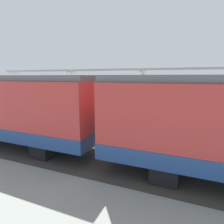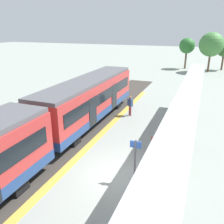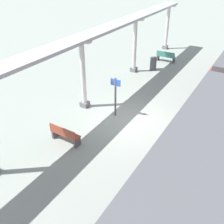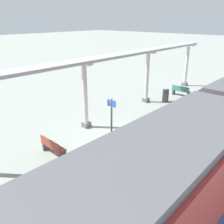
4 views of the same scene
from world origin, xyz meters
The scene contains 14 objects.
ground_plane centered at (0.00, 0.00, 0.00)m, with size 176.00×176.00×0.00m, color gray.
tactile_edge_strip centered at (-2.97, 0.00, 0.00)m, with size 0.49×33.28×0.01m, color gold.
trackbed centered at (-4.81, 0.00, 0.00)m, with size 3.20×45.28×0.01m, color #38332D.
train_far_carriage centered at (-4.81, 6.17, 1.83)m, with size 2.65×12.55×3.48m.
canopy_pillar_third centered at (2.76, -0.06, 1.95)m, with size 1.10×0.44×3.85m.
canopy_pillar_fourth centered at (2.76, 6.30, 1.95)m, with size 1.10×0.44×3.85m.
canopy_pillar_fifth centered at (2.76, 13.21, 1.95)m, with size 1.10×0.44×3.85m.
canopy_beam centered at (2.76, 0.17, 3.93)m, with size 1.20×26.88×0.16m, color #A8AAB2.
bench_mid_platform centered at (1.56, 3.19, 0.44)m, with size 1.52×0.50×0.86m.
platform_info_sign centered at (0.76, -0.09, 1.33)m, with size 0.56×0.10×2.20m.
passenger_waiting_near_edge centered at (-2.19, 8.62, 1.08)m, with size 0.54×0.46×1.73m.
tree_left_background centered at (-0.14, 35.66, 3.99)m, with size 2.71×2.71×5.39m.
tree_right_background centered at (6.02, 36.41, 3.48)m, with size 2.47×2.47×4.75m.
tree_centre_background centered at (3.80, 33.32, 4.47)m, with size 3.88×3.88×6.42m.
Camera 2 is at (3.41, -10.00, 7.24)m, focal length 38.46 mm.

